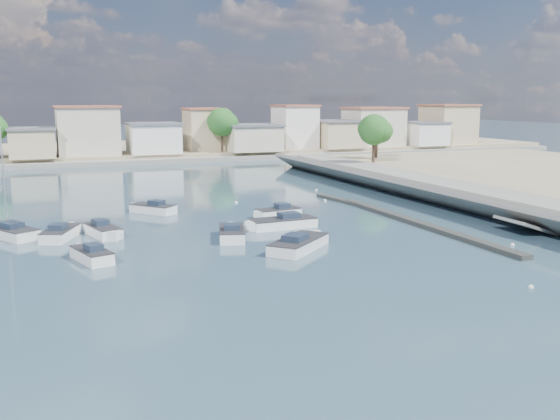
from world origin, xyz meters
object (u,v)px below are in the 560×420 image
object	(u,v)px
motorboat_a	(90,255)
motorboat_d	(276,213)
motorboat_c	(279,224)
motorboat_g	(104,232)
motorboat_b	(232,233)
motorboat_h	(300,244)
motorboat_f	(151,209)
sailboat	(6,231)
motorboat_e	(62,233)

from	to	relation	value
motorboat_a	motorboat_d	bearing A→B (deg)	29.72
motorboat_c	motorboat_g	world-z (taller)	same
motorboat_b	motorboat_g	world-z (taller)	same
motorboat_b	motorboat_c	distance (m)	5.37
motorboat_d	motorboat_h	bearing A→B (deg)	-102.98
motorboat_f	sailboat	size ratio (longest dim) A/B	0.51
motorboat_b	motorboat_d	bearing A→B (deg)	46.52
motorboat_b	motorboat_g	bearing A→B (deg)	155.22
motorboat_e	sailboat	bearing A→B (deg)	151.20
motorboat_h	sailboat	bearing A→B (deg)	148.14
motorboat_e	motorboat_f	bearing A→B (deg)	44.99
motorboat_a	motorboat_b	size ratio (longest dim) A/B	0.87
sailboat	motorboat_b	bearing A→B (deg)	-23.26
motorboat_c	motorboat_f	distance (m)	14.35
motorboat_a	motorboat_b	bearing A→B (deg)	16.19
motorboat_h	motorboat_c	bearing A→B (deg)	80.04
motorboat_b	motorboat_d	distance (m)	9.28
motorboat_c	motorboat_h	bearing A→B (deg)	-99.96
motorboat_a	motorboat_g	xyz separation A→B (m)	(1.67, 7.52, 0.00)
motorboat_a	motorboat_h	distance (m)	14.77
motorboat_e	motorboat_a	bearing A→B (deg)	-79.51
motorboat_f	motorboat_g	world-z (taller)	same
motorboat_b	motorboat_g	distance (m)	10.31
motorboat_a	motorboat_e	bearing A→B (deg)	100.49
motorboat_c	motorboat_f	size ratio (longest dim) A/B	1.40
motorboat_h	motorboat_a	bearing A→B (deg)	171.38
sailboat	motorboat_c	bearing A→B (deg)	-13.02
motorboat_b	motorboat_c	size ratio (longest dim) A/B	0.84
motorboat_c	motorboat_f	world-z (taller)	same
motorboat_b	motorboat_c	xyz separation A→B (m)	(4.92, 2.17, 0.00)
sailboat	motorboat_d	bearing A→B (deg)	-1.04
motorboat_e	motorboat_f	xyz separation A→B (m)	(8.55, 8.55, -0.00)
motorboat_b	sailboat	world-z (taller)	sailboat
motorboat_a	motorboat_f	world-z (taller)	same
motorboat_d	motorboat_e	xyz separation A→B (m)	(-18.91, -1.85, 0.00)
motorboat_h	motorboat_e	bearing A→B (deg)	147.39
motorboat_d	motorboat_b	bearing A→B (deg)	-133.48
motorboat_a	motorboat_d	distance (m)	20.05
motorboat_g	motorboat_h	xyz separation A→B (m)	(12.94, -9.73, -0.00)
motorboat_b	motorboat_g	xyz separation A→B (m)	(-9.36, 4.32, 0.00)
motorboat_e	sailboat	xyz separation A→B (m)	(-4.12, 2.26, 0.03)
motorboat_a	motorboat_g	size ratio (longest dim) A/B	0.91
motorboat_a	motorboat_f	xyz separation A→B (m)	(7.05, 16.64, -0.00)
motorboat_a	motorboat_h	size ratio (longest dim) A/B	0.79
motorboat_d	sailboat	size ratio (longest dim) A/B	0.53
motorboat_a	motorboat_e	size ratio (longest dim) A/B	0.92
motorboat_d	motorboat_h	world-z (taller)	same
motorboat_d	sailboat	bearing A→B (deg)	178.96
motorboat_g	sailboat	distance (m)	7.82
motorboat_b	motorboat_c	world-z (taller)	same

